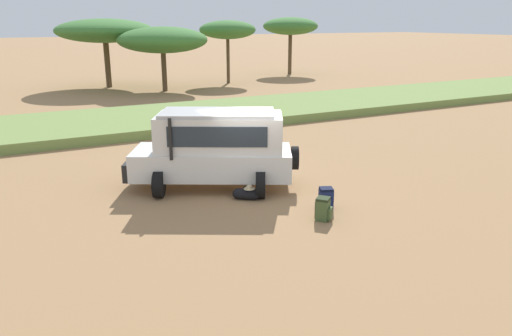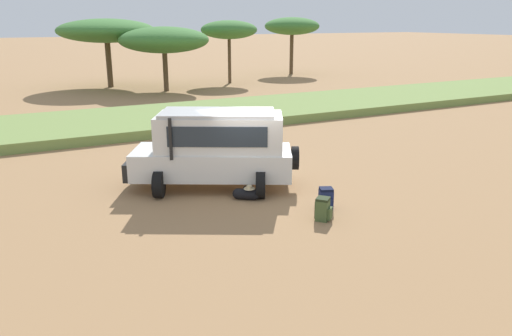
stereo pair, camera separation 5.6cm
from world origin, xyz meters
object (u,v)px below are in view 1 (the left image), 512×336
Objects in this scene: backpack_cluster_center at (326,199)px; acacia_tree_far_right at (290,26)px; acacia_tree_left_mid at (105,31)px; duffel_bag_low_black_case at (246,194)px; acacia_tree_right_mid at (228,30)px; acacia_tree_centre_back at (163,40)px; safari_vehicle at (215,148)px; backpack_beside_front_wheel at (323,209)px.

acacia_tree_far_right reaches higher than backpack_cluster_center.
acacia_tree_left_mid reaches higher than backpack_cluster_center.
duffel_bag_low_black_case is at bearing -123.67° from acacia_tree_far_right.
acacia_tree_right_mid is (11.56, 26.16, 4.16)m from duffel_bag_low_black_case.
acacia_tree_centre_back is at bearing -160.55° from acacia_tree_right_mid.
acacia_tree_right_mid is at bearing 66.16° from duffel_bag_low_black_case.
backpack_cluster_center is 0.08× the size of acacia_tree_left_mid.
safari_vehicle is 4.20m from backpack_beside_front_wheel.
acacia_tree_centre_back is (3.22, -4.22, -0.60)m from acacia_tree_left_mid.
acacia_tree_far_right is (20.36, 28.60, 3.24)m from safari_vehicle.
acacia_tree_right_mid reaches higher than acacia_tree_centre_back.
acacia_tree_far_right is at bearing 24.74° from acacia_tree_right_mid.
acacia_tree_centre_back is 6.67m from acacia_tree_right_mid.
backpack_beside_front_wheel is at bearing -130.55° from backpack_cluster_center.
backpack_beside_front_wheel is 0.09× the size of acacia_tree_centre_back.
safari_vehicle reaches higher than duffel_bag_low_black_case.
backpack_beside_front_wheel is at bearing -120.28° from acacia_tree_far_right.
duffel_bag_low_black_case is 0.09× the size of acacia_tree_left_mid.
backpack_beside_front_wheel is (1.42, -3.83, -0.99)m from safari_vehicle.
safari_vehicle is 0.81× the size of acacia_tree_centre_back.
backpack_cluster_center is at bearing 49.45° from backpack_beside_front_wheel.
duffel_bag_low_black_case is at bearing 114.80° from backpack_beside_front_wheel.
backpack_beside_front_wheel is at bearing -65.20° from duffel_bag_low_black_case.
acacia_tree_centre_back reaches higher than backpack_cluster_center.
acacia_tree_right_mid reaches higher than duffel_bag_low_black_case.
acacia_tree_right_mid reaches higher than backpack_beside_front_wheel.
acacia_tree_right_mid is at bearing 64.30° from safari_vehicle.
safari_vehicle is at bearing 121.68° from backpack_cluster_center.
acacia_tree_far_right is (18.94, 32.44, 4.23)m from backpack_beside_front_wheel.
acacia_tree_centre_back reaches higher than backpack_beside_front_wheel.
backpack_cluster_center is 29.88m from acacia_tree_right_mid.
acacia_tree_centre_back is at bearing 81.90° from backpack_cluster_center.
acacia_tree_left_mid is 18.06m from acacia_tree_far_right.
acacia_tree_far_right is (8.47, 3.90, 0.20)m from acacia_tree_right_mid.
safari_vehicle is 8.69× the size of backpack_cluster_center.
safari_vehicle is at bearing -115.70° from acacia_tree_right_mid.
backpack_cluster_center is at bearing -120.04° from acacia_tree_far_right.
acacia_tree_left_mid is (2.40, 26.71, 3.02)m from safari_vehicle.
duffel_bag_low_black_case is at bearing -102.47° from acacia_tree_centre_back.
backpack_cluster_center is at bearing -98.10° from acacia_tree_centre_back.
backpack_cluster_center is 26.16m from acacia_tree_centre_back.
backpack_cluster_center is at bearing -46.43° from duffel_bag_low_black_case.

